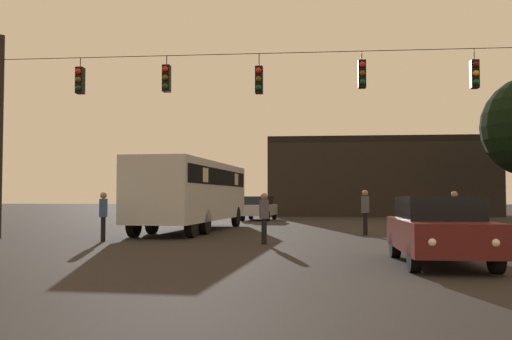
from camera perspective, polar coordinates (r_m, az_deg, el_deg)
The scene contains 10 objects.
ground_plane at distance 30.81m, azimuth 2.67°, elevation -5.44°, with size 168.00×168.00×0.00m, color black.
overhead_signal_span at distance 20.12m, azimuth 1.06°, elevation 5.37°, with size 19.77×0.44×7.39m.
city_bus at distance 25.76m, azimuth -6.19°, elevation -1.83°, with size 3.29×11.15×3.00m.
car_near_right at distance 13.65m, azimuth 17.58°, elevation -5.53°, with size 1.84×4.35×1.52m.
car_far_left at distance 37.26m, azimuth 0.28°, elevation -3.73°, with size 2.16×4.45×1.52m.
pedestrian_crossing_left at distance 21.91m, azimuth 18.97°, elevation -3.91°, with size 0.35×0.42×1.71m.
pedestrian_crossing_center at distance 20.21m, azimuth -14.79°, elevation -4.17°, with size 0.32×0.41×1.66m.
pedestrian_crossing_right at distance 18.55m, azimuth 0.80°, elevation -4.47°, with size 0.33×0.41×1.63m.
pedestrian_near_bus at distance 23.11m, azimuth 10.69°, elevation -3.83°, with size 0.34×0.41×1.77m.
corner_building at distance 48.29m, azimuth 11.90°, elevation -0.74°, with size 17.45×8.40×6.10m.
Camera 1 is at (1.51, -6.24, 1.52)m, focal length 40.65 mm.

